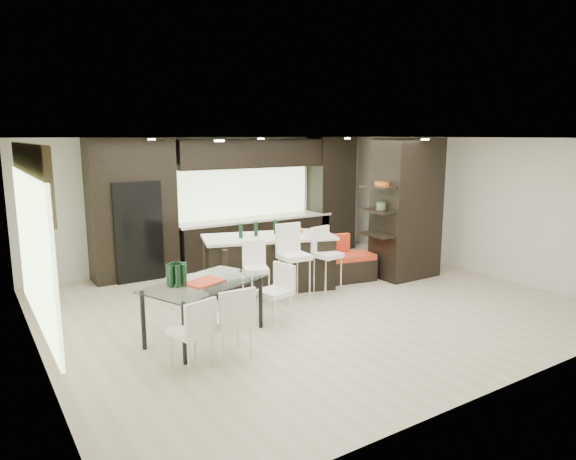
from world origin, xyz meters
TOP-DOWN VIEW (x-y plane):
  - ground at (0.00, 0.00)m, footprint 8.00×8.00m
  - back_wall at (0.00, 3.50)m, footprint 8.00×0.02m
  - left_wall at (-4.00, 0.00)m, footprint 0.02×7.00m
  - right_wall at (4.00, 0.00)m, footprint 0.02×7.00m
  - ceiling at (0.00, 0.00)m, footprint 8.00×7.00m
  - window_left at (-3.96, 0.20)m, footprint 0.04×3.20m
  - window_back at (0.60, 3.46)m, footprint 3.40×0.04m
  - stone_accent at (-3.93, 0.20)m, footprint 0.08×3.00m
  - ceiling_spots at (0.00, 0.25)m, footprint 4.00×3.00m
  - back_cabinetry at (0.50, 3.17)m, footprint 6.80×0.68m
  - refrigerator at (-1.90, 3.12)m, footprint 0.90×0.68m
  - partition_column at (2.60, 0.40)m, footprint 1.20×0.80m
  - kitchen_island at (-0.07, 1.13)m, footprint 2.52×1.65m
  - stool_left at (-0.78, 0.34)m, footprint 0.49×0.49m
  - stool_mid at (-0.07, 0.30)m, footprint 0.48×0.48m
  - stool_right at (0.65, 0.32)m, footprint 0.48×0.48m
  - bench at (1.28, 0.76)m, footprint 1.42×0.78m
  - floor_vase at (2.30, 0.54)m, footprint 0.53×0.53m
  - dining_table at (-2.00, -0.41)m, footprint 1.86×1.46m
  - chair_near at (-2.00, -1.19)m, footprint 0.48×0.48m
  - chair_far at (-2.51, -1.17)m, footprint 0.53×0.53m
  - chair_end at (-0.88, -0.41)m, footprint 0.52×0.52m

SIDE VIEW (x-z plane):
  - ground at x=0.00m, z-range 0.00..0.00m
  - bench at x=1.28m, z-range 0.00..0.52m
  - dining_table at x=-2.00m, z-range 0.00..0.79m
  - chair_end at x=-0.88m, z-range 0.00..0.80m
  - chair_far at x=-2.51m, z-range 0.00..0.81m
  - stool_left at x=-0.78m, z-range 0.00..0.86m
  - chair_near at x=-2.00m, z-range 0.00..0.87m
  - stool_right at x=0.65m, z-range 0.00..0.94m
  - kitchen_island at x=-0.07m, z-range 0.00..0.97m
  - stool_mid at x=-0.07m, z-range 0.00..1.04m
  - floor_vase at x=2.30m, z-range 0.00..1.23m
  - refrigerator at x=-1.90m, z-range 0.00..1.90m
  - back_wall at x=0.00m, z-range 0.00..2.70m
  - left_wall at x=-4.00m, z-range 0.00..2.70m
  - right_wall at x=4.00m, z-range 0.00..2.70m
  - window_left at x=-3.96m, z-range 0.40..2.30m
  - back_cabinetry at x=0.50m, z-range 0.00..2.70m
  - partition_column at x=2.60m, z-range 0.00..2.70m
  - window_back at x=0.60m, z-range 0.95..2.15m
  - stone_accent at x=-3.93m, z-range 1.85..2.65m
  - ceiling_spots at x=0.00m, z-range 2.67..2.69m
  - ceiling at x=0.00m, z-range 2.69..2.71m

